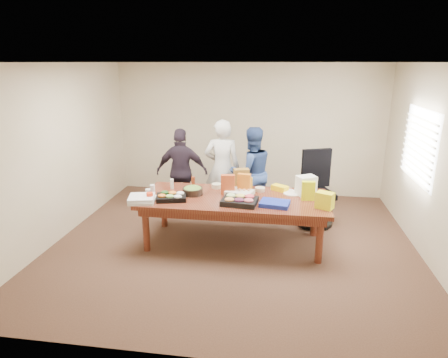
% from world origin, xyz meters
% --- Properties ---
extents(floor, '(5.50, 5.00, 0.02)m').
position_xyz_m(floor, '(0.00, 0.00, -0.01)').
color(floor, '#47301E').
rests_on(floor, ground).
extents(ceiling, '(5.50, 5.00, 0.02)m').
position_xyz_m(ceiling, '(0.00, 0.00, 2.71)').
color(ceiling, white).
rests_on(ceiling, wall_back).
extents(wall_back, '(5.50, 0.04, 2.70)m').
position_xyz_m(wall_back, '(0.00, 2.50, 1.35)').
color(wall_back, beige).
rests_on(wall_back, floor).
extents(wall_front, '(5.50, 0.04, 2.70)m').
position_xyz_m(wall_front, '(0.00, -2.50, 1.35)').
color(wall_front, beige).
rests_on(wall_front, floor).
extents(wall_left, '(0.04, 5.00, 2.70)m').
position_xyz_m(wall_left, '(-2.75, 0.00, 1.35)').
color(wall_left, beige).
rests_on(wall_left, floor).
extents(wall_right, '(0.04, 5.00, 2.70)m').
position_xyz_m(wall_right, '(2.75, 0.00, 1.35)').
color(wall_right, beige).
rests_on(wall_right, floor).
extents(window_panel, '(0.03, 1.40, 1.10)m').
position_xyz_m(window_panel, '(2.72, 0.60, 1.50)').
color(window_panel, white).
rests_on(window_panel, wall_right).
extents(window_blinds, '(0.04, 1.36, 1.00)m').
position_xyz_m(window_blinds, '(2.68, 0.60, 1.50)').
color(window_blinds, beige).
rests_on(window_blinds, wall_right).
extents(conference_table, '(2.80, 1.20, 0.75)m').
position_xyz_m(conference_table, '(0.00, 0.00, 0.38)').
color(conference_table, '#4C1C0F').
rests_on(conference_table, floor).
extents(office_chair, '(0.81, 0.81, 1.23)m').
position_xyz_m(office_chair, '(1.29, 0.90, 0.62)').
color(office_chair, black).
rests_on(office_chair, floor).
extents(person_center, '(0.67, 0.47, 1.75)m').
position_xyz_m(person_center, '(-0.36, 1.18, 0.88)').
color(person_center, silver).
rests_on(person_center, floor).
extents(person_right, '(0.98, 0.90, 1.63)m').
position_xyz_m(person_right, '(0.17, 1.16, 0.82)').
color(person_right, navy).
rests_on(person_right, floor).
extents(person_left, '(0.95, 0.45, 1.59)m').
position_xyz_m(person_left, '(-1.08, 1.09, 0.79)').
color(person_left, black).
rests_on(person_left, floor).
extents(veggie_tray, '(0.50, 0.43, 0.07)m').
position_xyz_m(veggie_tray, '(-0.91, -0.23, 0.78)').
color(veggie_tray, black).
rests_on(veggie_tray, conference_table).
extents(fruit_tray, '(0.54, 0.44, 0.08)m').
position_xyz_m(fruit_tray, '(0.11, -0.26, 0.79)').
color(fruit_tray, black).
rests_on(fruit_tray, conference_table).
extents(sheet_cake, '(0.46, 0.39, 0.07)m').
position_xyz_m(sheet_cake, '(0.07, 0.12, 0.78)').
color(sheet_cake, silver).
rests_on(sheet_cake, conference_table).
extents(salad_bowl, '(0.39, 0.39, 0.10)m').
position_xyz_m(salad_bowl, '(-0.65, 0.04, 0.80)').
color(salad_bowl, black).
rests_on(salad_bowl, conference_table).
extents(chip_bag_blue, '(0.45, 0.36, 0.06)m').
position_xyz_m(chip_bag_blue, '(0.61, -0.27, 0.78)').
color(chip_bag_blue, '#172A9F').
rests_on(chip_bag_blue, conference_table).
extents(chip_bag_red, '(0.22, 0.10, 0.31)m').
position_xyz_m(chip_bag_red, '(-0.11, 0.13, 0.90)').
color(chip_bag_red, '#B64720').
rests_on(chip_bag_red, conference_table).
extents(chip_bag_yellow, '(0.20, 0.09, 0.29)m').
position_xyz_m(chip_bag_yellow, '(1.09, 0.03, 0.89)').
color(chip_bag_yellow, '#D6E60F').
rests_on(chip_bag_yellow, conference_table).
extents(chip_bag_orange, '(0.21, 0.12, 0.31)m').
position_xyz_m(chip_bag_orange, '(0.13, 0.22, 0.90)').
color(chip_bag_orange, '#CC6A18').
rests_on(chip_bag_orange, conference_table).
extents(mayo_jar, '(0.11, 0.11, 0.14)m').
position_xyz_m(mayo_jar, '(-0.10, 0.45, 0.82)').
color(mayo_jar, white).
rests_on(mayo_jar, conference_table).
extents(mustard_bottle, '(0.07, 0.07, 0.19)m').
position_xyz_m(mustard_bottle, '(0.21, 0.44, 0.84)').
color(mustard_bottle, orange).
rests_on(mustard_bottle, conference_table).
extents(dressing_bottle, '(0.07, 0.07, 0.18)m').
position_xyz_m(dressing_bottle, '(-0.71, 0.37, 0.84)').
color(dressing_bottle, maroon).
rests_on(dressing_bottle, conference_table).
extents(ranch_bottle, '(0.06, 0.06, 0.16)m').
position_xyz_m(ranch_bottle, '(-1.04, 0.26, 0.83)').
color(ranch_bottle, silver).
rests_on(ranch_bottle, conference_table).
extents(banana_bunch, '(0.29, 0.26, 0.08)m').
position_xyz_m(banana_bunch, '(0.68, 0.42, 0.79)').
color(banana_bunch, yellow).
rests_on(banana_bunch, conference_table).
extents(bread_loaf, '(0.32, 0.18, 0.12)m').
position_xyz_m(bread_loaf, '(-0.05, 0.48, 0.81)').
color(bread_loaf, olive).
rests_on(bread_loaf, conference_table).
extents(kraft_bag, '(0.27, 0.20, 0.31)m').
position_xyz_m(kraft_bag, '(0.06, 0.48, 0.91)').
color(kraft_bag, brown).
rests_on(kraft_bag, conference_table).
extents(red_cup, '(0.12, 0.12, 0.13)m').
position_xyz_m(red_cup, '(-1.20, -0.35, 0.82)').
color(red_cup, red).
rests_on(red_cup, conference_table).
extents(clear_cup_a, '(0.10, 0.10, 0.11)m').
position_xyz_m(clear_cup_a, '(-1.30, -0.13, 0.81)').
color(clear_cup_a, silver).
rests_on(clear_cup_a, conference_table).
extents(clear_cup_b, '(0.08, 0.08, 0.11)m').
position_xyz_m(clear_cup_b, '(-1.30, 0.07, 0.81)').
color(clear_cup_b, silver).
rests_on(clear_cup_b, conference_table).
extents(pizza_box_lower, '(0.42, 0.42, 0.04)m').
position_xyz_m(pizza_box_lower, '(-1.30, -0.39, 0.77)').
color(pizza_box_lower, silver).
rests_on(pizza_box_lower, conference_table).
extents(pizza_box_upper, '(0.43, 0.43, 0.04)m').
position_xyz_m(pizza_box_upper, '(-1.31, -0.38, 0.81)').
color(pizza_box_upper, silver).
rests_on(pizza_box_upper, pizza_box_lower).
extents(plate_a, '(0.33, 0.33, 0.02)m').
position_xyz_m(plate_a, '(0.87, 0.29, 0.76)').
color(plate_a, white).
rests_on(plate_a, conference_table).
extents(plate_b, '(0.22, 0.22, 0.01)m').
position_xyz_m(plate_b, '(0.82, 0.38, 0.76)').
color(plate_b, white).
rests_on(plate_b, conference_table).
extents(dip_bowl_a, '(0.17, 0.17, 0.06)m').
position_xyz_m(dip_bowl_a, '(0.37, 0.34, 0.78)').
color(dip_bowl_a, beige).
rests_on(dip_bowl_a, conference_table).
extents(dip_bowl_b, '(0.21, 0.21, 0.07)m').
position_xyz_m(dip_bowl_b, '(-0.33, 0.42, 0.78)').
color(dip_bowl_b, beige).
rests_on(dip_bowl_b, conference_table).
extents(grocery_bag_white, '(0.34, 0.31, 0.30)m').
position_xyz_m(grocery_bag_white, '(1.07, 0.28, 0.90)').
color(grocery_bag_white, white).
rests_on(grocery_bag_white, conference_table).
extents(grocery_bag_yellow, '(0.28, 0.25, 0.23)m').
position_xyz_m(grocery_bag_yellow, '(1.30, -0.27, 0.87)').
color(grocery_bag_yellow, yellow).
rests_on(grocery_bag_yellow, conference_table).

